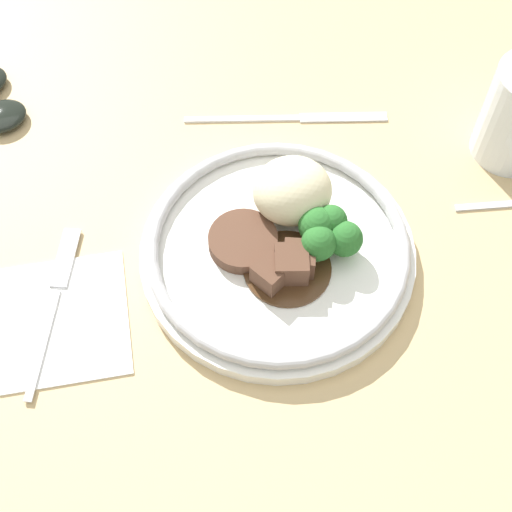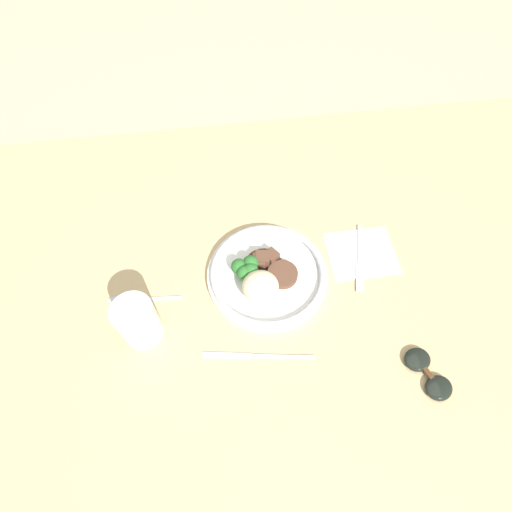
# 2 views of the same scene
# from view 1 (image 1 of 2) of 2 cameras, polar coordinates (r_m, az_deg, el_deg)

# --- Properties ---
(ground_plane) EXTENTS (8.00, 8.00, 0.00)m
(ground_plane) POSITION_cam_1_polar(r_m,az_deg,el_deg) (0.70, -1.11, -0.78)
(ground_plane) COLOR tan
(dining_table) EXTENTS (1.53, 1.01, 0.04)m
(dining_table) POSITION_cam_1_polar(r_m,az_deg,el_deg) (0.68, -1.13, 0.04)
(dining_table) COLOR tan
(dining_table) RESTS_ON ground
(napkin) EXTENTS (0.15, 0.12, 0.00)m
(napkin) POSITION_cam_1_polar(r_m,az_deg,el_deg) (0.65, -16.55, -5.10)
(napkin) COLOR white
(napkin) RESTS_ON dining_table
(plate) EXTENTS (0.25, 0.25, 0.07)m
(plate) POSITION_cam_1_polar(r_m,az_deg,el_deg) (0.65, 2.09, 1.14)
(plate) COLOR white
(plate) RESTS_ON dining_table
(fork) EXTENTS (0.06, 0.17, 0.00)m
(fork) POSITION_cam_1_polar(r_m,az_deg,el_deg) (0.66, -15.68, -2.82)
(fork) COLOR silver
(fork) RESTS_ON napkin
(knife) EXTENTS (0.21, 0.04, 0.00)m
(knife) POSITION_cam_1_polar(r_m,az_deg,el_deg) (0.77, 3.05, 10.96)
(knife) COLOR silver
(knife) RESTS_ON dining_table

